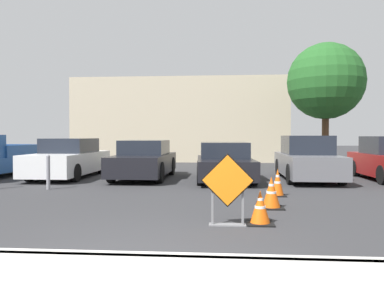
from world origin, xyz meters
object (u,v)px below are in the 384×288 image
object	(u,v)px
bollard_nearest	(48,171)
parked_car_third	(224,163)
traffic_cone_second	(271,193)
parked_car_nearest	(69,159)
parked_car_fourth	(307,160)
traffic_cone_third	(278,183)
traffic_cone_nearest	(260,208)
parked_car_second	(144,160)
road_closed_sign	(228,187)

from	to	relation	value
bollard_nearest	parked_car_third	bearing A→B (deg)	26.78
traffic_cone_second	parked_car_nearest	bearing A→B (deg)	140.45
parked_car_fourth	traffic_cone_third	bearing A→B (deg)	67.86
traffic_cone_second	traffic_cone_third	world-z (taller)	traffic_cone_third
traffic_cone_second	parked_car_fourth	world-z (taller)	parked_car_fourth
traffic_cone_nearest	parked_car_second	distance (m)	7.81
traffic_cone_nearest	traffic_cone_second	xyz separation A→B (m)	(0.40, 1.50, 0.04)
traffic_cone_second	traffic_cone_third	size ratio (longest dim) A/B	0.96
road_closed_sign	traffic_cone_nearest	size ratio (longest dim) A/B	2.10
traffic_cone_nearest	parked_car_second	bearing A→B (deg)	116.94
parked_car_second	bollard_nearest	size ratio (longest dim) A/B	4.24
parked_car_nearest	parked_car_third	distance (m)	5.94
parked_car_fourth	parked_car_third	bearing A→B (deg)	9.04
traffic_cone_nearest	bollard_nearest	xyz separation A→B (m)	(-5.75, 3.89, 0.25)
parked_car_second	traffic_cone_second	bearing A→B (deg)	126.41
traffic_cone_second	parked_car_fourth	bearing A→B (deg)	69.99
traffic_cone_nearest	parked_car_fourth	xyz separation A→B (m)	(2.37, 6.92, 0.43)
parked_car_third	parked_car_fourth	xyz separation A→B (m)	(2.95, 0.42, 0.10)
parked_car_third	bollard_nearest	distance (m)	5.79
parked_car_nearest	parked_car_third	xyz separation A→B (m)	(5.90, -0.69, -0.06)
parked_car_fourth	parked_car_nearest	bearing A→B (deg)	-0.83
traffic_cone_second	parked_car_nearest	xyz separation A→B (m)	(-6.88, 5.68, 0.35)
traffic_cone_nearest	parked_car_fourth	world-z (taller)	parked_car_fourth
traffic_cone_nearest	parked_car_nearest	xyz separation A→B (m)	(-6.48, 7.18, 0.39)
traffic_cone_third	parked_car_fourth	world-z (taller)	parked_car_fourth
traffic_cone_third	bollard_nearest	xyz separation A→B (m)	(-6.53, 0.71, 0.19)
bollard_nearest	parked_car_nearest	bearing A→B (deg)	102.52
parked_car_fourth	road_closed_sign	bearing A→B (deg)	68.31
parked_car_nearest	parked_car_fourth	size ratio (longest dim) A/B	1.08
parked_car_third	bollard_nearest	xyz separation A→B (m)	(-5.17, -2.61, -0.08)
traffic_cone_third	bollard_nearest	size ratio (longest dim) A/B	0.70
parked_car_nearest	parked_car_third	bearing A→B (deg)	173.17
traffic_cone_nearest	traffic_cone_third	bearing A→B (deg)	76.20
parked_car_second	bollard_nearest	xyz separation A→B (m)	(-2.22, -3.06, -0.13)
parked_car_fourth	bollard_nearest	size ratio (longest dim) A/B	4.26
bollard_nearest	parked_car_second	bearing A→B (deg)	54.08
road_closed_sign	parked_car_second	xyz separation A→B (m)	(-2.95, 7.13, -0.01)
bollard_nearest	road_closed_sign	bearing A→B (deg)	-38.19
traffic_cone_second	parked_car_second	world-z (taller)	parked_car_second
traffic_cone_second	parked_car_third	size ratio (longest dim) A/B	0.16
traffic_cone_second	bollard_nearest	distance (m)	6.60
traffic_cone_third	parked_car_fourth	xyz separation A→B (m)	(1.59, 3.74, 0.37)
parked_car_second	parked_car_third	bearing A→B (deg)	171.85
traffic_cone_nearest	traffic_cone_second	bearing A→B (deg)	75.25
road_closed_sign	traffic_cone_third	xyz separation A→B (m)	(1.36, 3.36, -0.33)
parked_car_nearest	parked_car_fourth	xyz separation A→B (m)	(8.85, -0.26, 0.04)
parked_car_nearest	bollard_nearest	xyz separation A→B (m)	(0.73, -3.29, -0.15)
traffic_cone_second	bollard_nearest	bearing A→B (deg)	158.79
parked_car_nearest	traffic_cone_second	bearing A→B (deg)	140.26
road_closed_sign	traffic_cone_nearest	xyz separation A→B (m)	(0.58, 0.18, -0.38)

